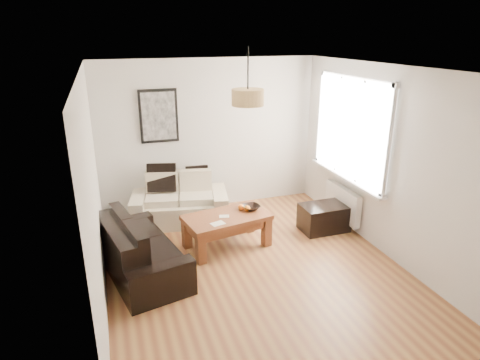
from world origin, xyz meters
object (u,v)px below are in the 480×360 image
object	(u,v)px
coffee_table	(227,231)
ottoman	(324,217)
sofa_leather	(141,247)
loveseat_cream	(180,199)

from	to	relation	value
coffee_table	ottoman	size ratio (longest dim) A/B	1.64
sofa_leather	ottoman	bearing A→B (deg)	-95.88
loveseat_cream	coffee_table	size ratio (longest dim) A/B	1.28
coffee_table	ottoman	world-z (taller)	coffee_table
loveseat_cream	coffee_table	xyz separation A→B (m)	(0.49, -1.09, -0.14)
loveseat_cream	sofa_leather	bearing A→B (deg)	-107.65
coffee_table	ottoman	distance (m)	1.62
sofa_leather	ottoman	distance (m)	2.90
coffee_table	ottoman	xyz separation A→B (m)	(1.62, 0.02, -0.04)
sofa_leather	coffee_table	size ratio (longest dim) A/B	1.38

